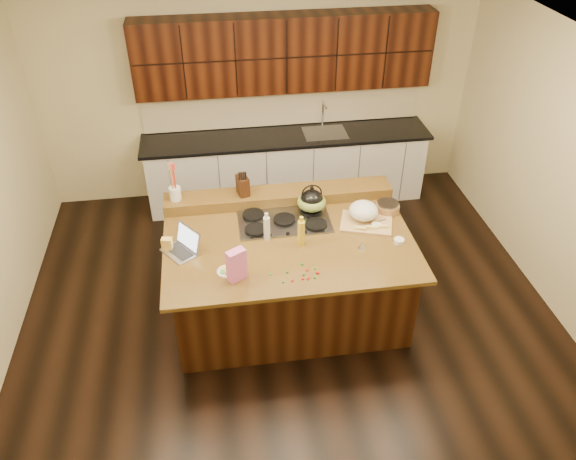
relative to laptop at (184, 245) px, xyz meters
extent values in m
cube|color=black|center=(1.00, 0.02, -0.99)|extent=(5.50, 5.00, 0.01)
cube|color=silver|center=(1.00, 0.02, 1.72)|extent=(5.50, 5.00, 0.01)
cube|color=beige|center=(1.00, 2.53, 0.37)|extent=(5.50, 0.01, 2.70)
cube|color=beige|center=(1.00, -2.48, 0.37)|extent=(5.50, 0.01, 2.70)
cube|color=beige|center=(3.75, 0.02, 0.37)|extent=(0.01, 5.00, 2.70)
cube|color=black|center=(1.00, 0.02, -0.54)|extent=(2.22, 1.42, 0.88)
cube|color=black|center=(1.00, 0.02, -0.08)|extent=(2.40, 1.60, 0.04)
cube|color=black|center=(1.00, 0.72, 0.00)|extent=(2.40, 0.30, 0.12)
cube|color=gray|center=(1.00, 0.32, -0.06)|extent=(0.92, 0.52, 0.02)
cylinder|color=black|center=(0.70, 0.45, -0.03)|extent=(0.22, 0.22, 0.03)
cylinder|color=black|center=(1.30, 0.45, -0.03)|extent=(0.22, 0.22, 0.03)
cylinder|color=black|center=(0.70, 0.19, -0.03)|extent=(0.22, 0.22, 0.03)
cylinder|color=black|center=(1.30, 0.19, -0.03)|extent=(0.22, 0.22, 0.03)
cylinder|color=black|center=(1.00, 0.32, -0.03)|extent=(0.22, 0.22, 0.03)
cube|color=silver|center=(1.30, 2.19, -0.53)|extent=(3.60, 0.62, 0.90)
cube|color=black|center=(1.30, 2.19, -0.06)|extent=(3.70, 0.66, 0.04)
cube|color=gray|center=(1.80, 2.19, -0.05)|extent=(0.55, 0.42, 0.01)
cylinder|color=gray|center=(1.80, 2.37, 0.14)|extent=(0.02, 0.02, 0.36)
cube|color=black|center=(1.30, 2.34, 0.97)|extent=(3.60, 0.34, 0.90)
cube|color=beige|center=(1.30, 2.50, 0.22)|extent=(3.60, 0.03, 0.50)
ellipsoid|color=black|center=(1.30, 0.45, 0.09)|extent=(0.25, 0.25, 0.21)
ellipsoid|color=olive|center=(1.30, 0.45, 0.07)|extent=(0.35, 0.35, 0.16)
cube|color=#B7B7BC|center=(-0.04, -0.03, -0.05)|extent=(0.37, 0.40, 0.02)
cube|color=black|center=(-0.04, -0.03, -0.04)|extent=(0.27, 0.30, 0.00)
cube|color=#B7B7BC|center=(0.05, 0.04, 0.06)|extent=(0.25, 0.30, 0.21)
cube|color=silver|center=(0.04, 0.03, 0.06)|extent=(0.22, 0.27, 0.18)
cylinder|color=gold|center=(1.10, -0.07, 0.07)|extent=(0.08, 0.08, 0.27)
cylinder|color=silver|center=(0.79, 0.06, 0.06)|extent=(0.07, 0.07, 0.25)
cube|color=tan|center=(1.81, 0.17, -0.05)|extent=(0.60, 0.51, 0.02)
ellipsoid|color=white|center=(1.79, 0.24, 0.05)|extent=(0.29, 0.29, 0.18)
cube|color=#EDD872|center=(1.72, 0.05, -0.02)|extent=(0.11, 0.03, 0.03)
cube|color=#EDD872|center=(1.83, 0.05, -0.02)|extent=(0.11, 0.03, 0.03)
cube|color=#EDD872|center=(1.94, 0.05, -0.02)|extent=(0.11, 0.03, 0.03)
cylinder|color=gray|center=(1.92, 0.15, -0.03)|extent=(0.19, 0.08, 0.01)
cylinder|color=white|center=(1.89, 0.08, -0.04)|extent=(0.13, 0.13, 0.04)
cylinder|color=white|center=(2.03, -0.18, -0.04)|extent=(0.11, 0.11, 0.04)
cylinder|color=white|center=(1.76, 0.27, -0.04)|extent=(0.13, 0.13, 0.04)
cylinder|color=#996B3F|center=(2.08, 0.35, -0.02)|extent=(0.28, 0.28, 0.09)
cone|color=silver|center=(1.67, -0.21, -0.03)|extent=(0.09, 0.09, 0.07)
cube|color=pink|center=(0.46, -0.47, 0.09)|extent=(0.19, 0.16, 0.31)
cylinder|color=white|center=(0.38, -0.37, -0.06)|extent=(0.23, 0.23, 0.01)
cube|color=gold|center=(-0.15, 0.03, 0.01)|extent=(0.11, 0.08, 0.13)
cylinder|color=white|center=(-0.07, 0.72, 0.13)|extent=(0.15, 0.15, 0.14)
cube|color=black|center=(0.62, 0.72, 0.16)|extent=(0.14, 0.19, 0.20)
ellipsoid|color=red|center=(1.09, -0.46, -0.05)|extent=(0.02, 0.02, 0.02)
ellipsoid|color=#198C26|center=(0.76, -0.47, -0.05)|extent=(0.02, 0.02, 0.02)
ellipsoid|color=red|center=(1.09, -0.57, -0.05)|extent=(0.02, 0.02, 0.02)
ellipsoid|color=#198C26|center=(1.14, -0.57, -0.05)|extent=(0.02, 0.02, 0.02)
ellipsoid|color=red|center=(1.08, -0.59, -0.05)|extent=(0.02, 0.02, 0.02)
ellipsoid|color=#198C26|center=(0.91, -0.47, -0.05)|extent=(0.02, 0.02, 0.02)
ellipsoid|color=red|center=(1.03, -0.58, -0.05)|extent=(0.02, 0.02, 0.02)
ellipsoid|color=#198C26|center=(1.06, -0.38, -0.05)|extent=(0.02, 0.02, 0.02)
ellipsoid|color=red|center=(1.19, -0.52, -0.05)|extent=(0.02, 0.02, 0.02)
ellipsoid|color=#198C26|center=(1.05, -0.52, -0.05)|extent=(0.02, 0.02, 0.02)
ellipsoid|color=red|center=(1.09, -0.46, -0.05)|extent=(0.02, 0.02, 0.02)
ellipsoid|color=#198C26|center=(1.17, -0.45, -0.05)|extent=(0.02, 0.02, 0.02)
ellipsoid|color=red|center=(0.94, -0.59, -0.05)|extent=(0.02, 0.02, 0.02)
ellipsoid|color=#198C26|center=(0.86, -0.59, -0.05)|extent=(0.02, 0.02, 0.02)
ellipsoid|color=red|center=(1.17, -0.51, -0.05)|extent=(0.02, 0.02, 0.02)
camera|label=1|loc=(0.35, -4.25, 3.20)|focal=35.00mm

